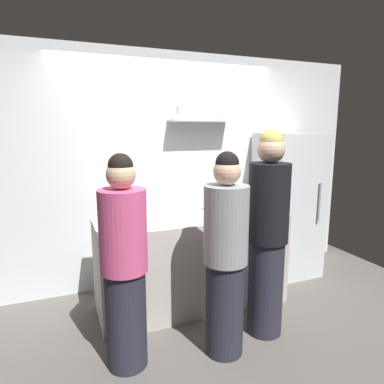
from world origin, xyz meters
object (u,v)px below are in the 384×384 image
at_px(utensil_holder, 106,227).
at_px(person_pink_top, 124,266).
at_px(wine_bottle_dark_glass, 119,210).
at_px(wine_bottle_green_glass, 228,209).
at_px(baking_pan, 250,210).
at_px(person_blonde, 267,235).
at_px(person_grey_hoodie, 225,258).
at_px(refrigerator, 287,205).
at_px(water_bottle_plastic, 210,201).

bearing_deg(utensil_holder, person_pink_top, -81.31).
relative_size(utensil_holder, person_pink_top, 0.14).
relative_size(wine_bottle_dark_glass, wine_bottle_green_glass, 1.05).
bearing_deg(wine_bottle_green_glass, baking_pan, 29.08).
bearing_deg(wine_bottle_green_glass, utensil_holder, -178.95).
xyz_separation_m(wine_bottle_green_glass, person_pink_top, (-1.06, -0.43, -0.24)).
xyz_separation_m(person_blonde, person_grey_hoodie, (-0.46, -0.12, -0.09)).
bearing_deg(person_pink_top, person_blonde, 178.31).
height_order(wine_bottle_dark_glass, wine_bottle_green_glass, wine_bottle_dark_glass).
bearing_deg(refrigerator, person_grey_hoodie, -141.77).
distance_m(baking_pan, utensil_holder, 1.51).
distance_m(water_bottle_plastic, person_grey_hoodie, 1.07).
distance_m(utensil_holder, wine_bottle_green_glass, 1.13).
distance_m(wine_bottle_green_glass, water_bottle_plastic, 0.43).
height_order(wine_bottle_green_glass, person_pink_top, person_pink_top).
xyz_separation_m(wine_bottle_dark_glass, person_grey_hoodie, (0.65, -0.90, -0.23)).
height_order(wine_bottle_dark_glass, person_pink_top, person_pink_top).
distance_m(person_blonde, person_pink_top, 1.21).
height_order(baking_pan, person_blonde, person_blonde).
bearing_deg(water_bottle_plastic, wine_bottle_green_glass, -91.52).
bearing_deg(wine_bottle_dark_glass, refrigerator, 6.10).
height_order(utensil_holder, water_bottle_plastic, water_bottle_plastic).
relative_size(water_bottle_plastic, person_blonde, 0.13).
distance_m(utensil_holder, water_bottle_plastic, 1.22).
height_order(utensil_holder, person_pink_top, person_pink_top).
relative_size(person_blonde, person_pink_top, 1.10).
height_order(wine_bottle_green_glass, person_blonde, person_blonde).
bearing_deg(wine_bottle_green_glass, person_pink_top, -157.94).
xyz_separation_m(baking_pan, wine_bottle_green_glass, (-0.37, -0.20, 0.08)).
relative_size(baking_pan, person_grey_hoodie, 0.21).
relative_size(baking_pan, person_blonde, 0.19).
xyz_separation_m(person_blonde, person_pink_top, (-1.20, 0.02, -0.10)).
distance_m(wine_bottle_dark_glass, person_blonde, 1.36).
xyz_separation_m(baking_pan, water_bottle_plastic, (-0.35, 0.23, 0.08)).
relative_size(refrigerator, wine_bottle_green_glass, 6.02).
height_order(baking_pan, person_grey_hoodie, person_grey_hoodie).
distance_m(refrigerator, baking_pan, 0.83).
bearing_deg(person_grey_hoodie, person_pink_top, 24.34).
distance_m(wine_bottle_dark_glass, person_grey_hoodie, 1.13).
xyz_separation_m(refrigerator, person_pink_top, (-2.17, -0.99, -0.07)).
height_order(baking_pan, wine_bottle_green_glass, wine_bottle_green_glass).
relative_size(baking_pan, wine_bottle_green_glass, 1.19).
distance_m(wine_bottle_green_glass, person_pink_top, 1.17).
xyz_separation_m(baking_pan, person_pink_top, (-1.43, -0.63, -0.15)).
distance_m(wine_bottle_dark_glass, water_bottle_plastic, 0.98).
distance_m(baking_pan, wine_bottle_dark_glass, 1.34).
xyz_separation_m(refrigerator, water_bottle_plastic, (-1.10, -0.12, 0.16)).
bearing_deg(person_blonde, person_pink_top, 97.80).
distance_m(baking_pan, water_bottle_plastic, 0.43).
bearing_deg(person_pink_top, person_grey_hoodie, 169.04).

